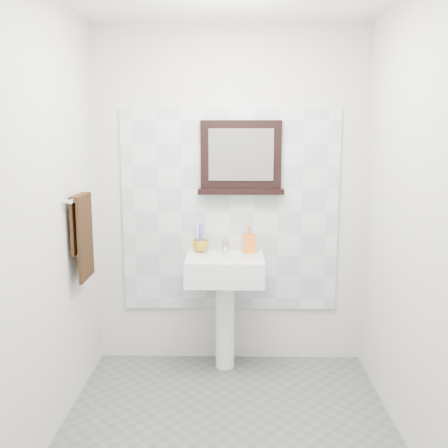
{
  "coord_description": "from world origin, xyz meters",
  "views": [
    {
      "loc": [
        0.03,
        -2.76,
        1.73
      ],
      "look_at": [
        -0.03,
        0.55,
        1.15
      ],
      "focal_mm": 42.0,
      "sensor_mm": 36.0,
      "label": 1
    }
  ],
  "objects_px": {
    "toothbrush_cup": "(201,246)",
    "hand_towel": "(82,230)",
    "soap_dispenser": "(249,239)",
    "pedestal_sink": "(225,281)",
    "framed_mirror": "(241,159)"
  },
  "relations": [
    {
      "from": "framed_mirror",
      "to": "hand_towel",
      "type": "distance_m",
      "value": 1.23
    },
    {
      "from": "pedestal_sink",
      "to": "soap_dispenser",
      "type": "relative_size",
      "value": 4.94
    },
    {
      "from": "toothbrush_cup",
      "to": "hand_towel",
      "type": "height_order",
      "value": "hand_towel"
    },
    {
      "from": "hand_towel",
      "to": "pedestal_sink",
      "type": "bearing_deg",
      "value": 21.32
    },
    {
      "from": "framed_mirror",
      "to": "hand_towel",
      "type": "xyz_separation_m",
      "value": [
        -1.02,
        -0.54,
        -0.43
      ]
    },
    {
      "from": "soap_dispenser",
      "to": "hand_towel",
      "type": "xyz_separation_m",
      "value": [
        -1.08,
        -0.48,
        0.15
      ]
    },
    {
      "from": "pedestal_sink",
      "to": "framed_mirror",
      "type": "height_order",
      "value": "framed_mirror"
    },
    {
      "from": "pedestal_sink",
      "to": "toothbrush_cup",
      "type": "distance_m",
      "value": 0.32
    },
    {
      "from": "soap_dispenser",
      "to": "framed_mirror",
      "type": "xyz_separation_m",
      "value": [
        -0.06,
        0.06,
        0.58
      ]
    },
    {
      "from": "pedestal_sink",
      "to": "hand_towel",
      "type": "xyz_separation_m",
      "value": [
        -0.91,
        -0.35,
        0.44
      ]
    },
    {
      "from": "framed_mirror",
      "to": "hand_towel",
      "type": "bearing_deg",
      "value": -152.1
    },
    {
      "from": "toothbrush_cup",
      "to": "hand_towel",
      "type": "relative_size",
      "value": 0.21
    },
    {
      "from": "pedestal_sink",
      "to": "hand_towel",
      "type": "height_order",
      "value": "hand_towel"
    },
    {
      "from": "toothbrush_cup",
      "to": "soap_dispenser",
      "type": "relative_size",
      "value": 0.59
    },
    {
      "from": "soap_dispenser",
      "to": "hand_towel",
      "type": "relative_size",
      "value": 0.35
    }
  ]
}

